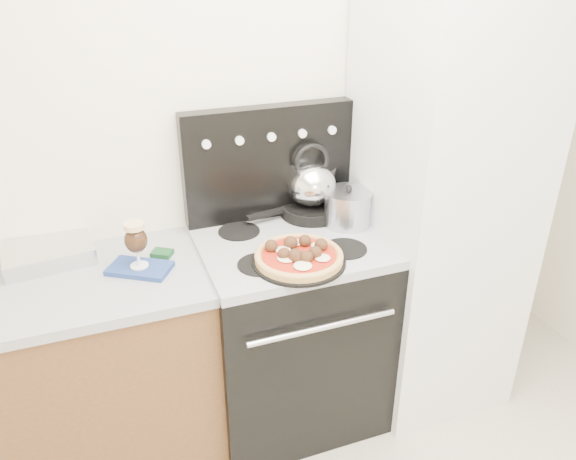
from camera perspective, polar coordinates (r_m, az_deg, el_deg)
name	(u,v)px	position (r m, az deg, el deg)	size (l,w,h in m)	color
room_shell	(382,283)	(1.46, 9.58, -5.36)	(3.52, 3.01, 2.52)	beige
base_cabinet	(30,391)	(2.55, -24.74, -14.60)	(1.45, 0.60, 0.86)	brown
countertop	(4,297)	(2.30, -26.88, -6.06)	(1.48, 0.63, 0.04)	#A3A3A9
stove_body	(290,333)	(2.61, 0.22, -10.41)	(0.76, 0.65, 0.88)	black
cooktop	(290,244)	(2.35, 0.24, -1.48)	(0.76, 0.65, 0.04)	#ADADB2
backguard	(268,162)	(2.48, -2.00, 6.87)	(0.76, 0.08, 0.50)	black
fridge	(437,211)	(2.62, 14.95, 1.84)	(0.64, 0.68, 1.90)	silver
foil_sheet	(48,253)	(2.42, -23.17, -2.18)	(0.33, 0.25, 0.07)	white
oven_mitt	(140,268)	(2.24, -14.82, -3.79)	(0.23, 0.14, 0.02)	navy
beer_glass	(136,245)	(2.19, -15.14, -1.45)	(0.09, 0.09, 0.19)	black
pizza_pan	(299,261)	(2.18, 1.11, -3.21)	(0.37, 0.37, 0.01)	black
pizza	(299,255)	(2.17, 1.11, -2.52)	(0.34, 0.34, 0.05)	tan
skillet	(311,210)	(2.56, 2.34, 2.04)	(0.27, 0.27, 0.05)	#252525
tea_kettle	(311,180)	(2.50, 2.40, 5.06)	(0.22, 0.22, 0.24)	white
stock_pot	(348,209)	(2.46, 6.09, 2.15)	(0.20, 0.20, 0.15)	#B7B7C6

